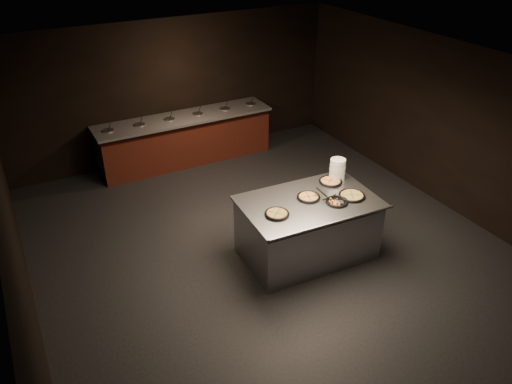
{
  "coord_description": "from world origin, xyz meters",
  "views": [
    {
      "loc": [
        -3.25,
        -5.61,
        4.82
      ],
      "look_at": [
        -0.07,
        0.3,
        0.91
      ],
      "focal_mm": 35.0,
      "sensor_mm": 36.0,
      "label": 1
    }
  ],
  "objects_px": {
    "serving_counter": "(307,229)",
    "pan_cheese_whole": "(308,197)",
    "plate_stack": "(338,169)",
    "pan_veggie_whole": "(277,214)"
  },
  "relations": [
    {
      "from": "plate_stack",
      "to": "pan_veggie_whole",
      "type": "relative_size",
      "value": 0.91
    },
    {
      "from": "plate_stack",
      "to": "pan_cheese_whole",
      "type": "xyz_separation_m",
      "value": [
        -0.75,
        -0.32,
        -0.14
      ]
    },
    {
      "from": "serving_counter",
      "to": "pan_veggie_whole",
      "type": "distance_m",
      "value": 0.82
    },
    {
      "from": "plate_stack",
      "to": "pan_cheese_whole",
      "type": "distance_m",
      "value": 0.83
    },
    {
      "from": "pan_veggie_whole",
      "to": "pan_cheese_whole",
      "type": "bearing_deg",
      "value": 15.1
    },
    {
      "from": "serving_counter",
      "to": "pan_veggie_whole",
      "type": "xyz_separation_m",
      "value": [
        -0.62,
        -0.11,
        0.53
      ]
    },
    {
      "from": "pan_cheese_whole",
      "to": "pan_veggie_whole",
      "type": "bearing_deg",
      "value": -164.9
    },
    {
      "from": "serving_counter",
      "to": "pan_cheese_whole",
      "type": "xyz_separation_m",
      "value": [
        0.04,
        0.07,
        0.53
      ]
    },
    {
      "from": "serving_counter",
      "to": "pan_cheese_whole",
      "type": "bearing_deg",
      "value": 65.66
    },
    {
      "from": "pan_veggie_whole",
      "to": "pan_cheese_whole",
      "type": "height_order",
      "value": "same"
    }
  ]
}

